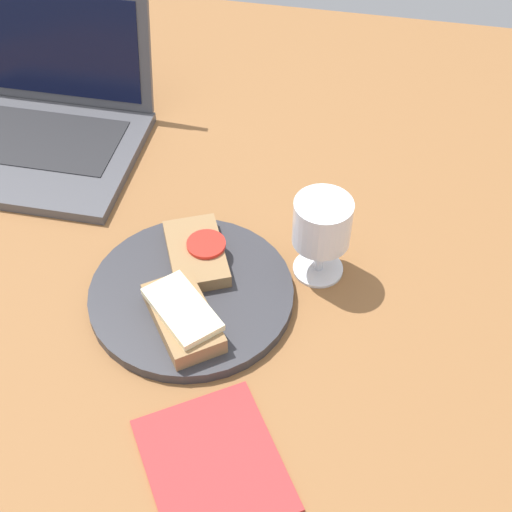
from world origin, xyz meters
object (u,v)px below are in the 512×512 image
object	(u,v)px
napkin	(213,464)
sandwich_with_cheese	(184,316)
plate	(192,294)
sandwich_with_tomato	(197,253)
wine_glass	(322,226)
laptop	(30,116)

from	to	relation	value
napkin	sandwich_with_cheese	bearing A→B (deg)	114.45
plate	sandwich_with_tomato	xyz separation A→B (cm)	(-0.54, 5.20, 1.78)
sandwich_with_cheese	wine_glass	bearing A→B (deg)	42.96
sandwich_with_tomato	sandwich_with_cheese	bearing A→B (deg)	-83.37
wine_glass	laptop	world-z (taller)	laptop
wine_glass	sandwich_with_cheese	bearing A→B (deg)	-137.04
napkin	sandwich_with_tomato	bearing A→B (deg)	107.73
sandwich_with_cheese	napkin	world-z (taller)	sandwich_with_cheese
sandwich_with_tomato	wine_glass	size ratio (longest dim) A/B	1.15
napkin	wine_glass	bearing A→B (deg)	76.83
sandwich_with_cheese	napkin	xyz separation A→B (cm)	(7.09, -15.60, -2.82)
wine_glass	laptop	size ratio (longest dim) A/B	0.34
plate	sandwich_with_cheese	xyz separation A→B (cm)	(0.66, -5.15, 2.25)
plate	wine_glass	distance (cm)	17.73
sandwich_with_cheese	sandwich_with_tomato	xyz separation A→B (cm)	(-1.20, 10.35, -0.47)
plate	sandwich_with_cheese	size ratio (longest dim) A/B	1.90
sandwich_with_cheese	sandwich_with_tomato	distance (cm)	10.43
laptop	napkin	distance (cm)	61.27
sandwich_with_tomato	napkin	world-z (taller)	sandwich_with_tomato
plate	sandwich_with_tomato	world-z (taller)	sandwich_with_tomato
plate	sandwich_with_cheese	distance (cm)	5.66
plate	napkin	world-z (taller)	plate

